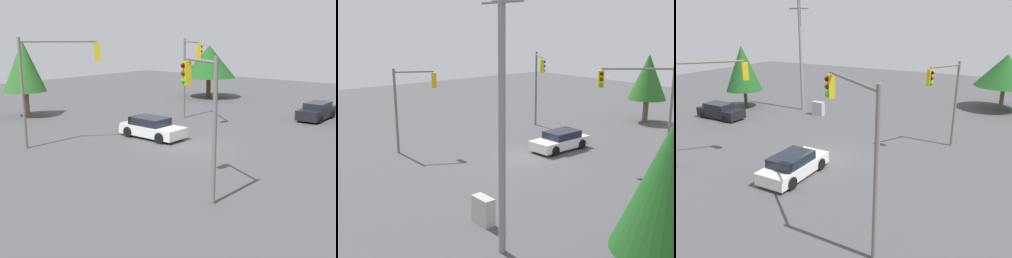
{
  "view_description": "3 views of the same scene",
  "coord_description": "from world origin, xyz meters",
  "views": [
    {
      "loc": [
        20.16,
        14.98,
        6.76
      ],
      "look_at": [
        2.37,
        0.3,
        1.55
      ],
      "focal_mm": 45.0,
      "sensor_mm": 36.0,
      "label": 1
    },
    {
      "loc": [
        -20.26,
        18.71,
        8.73
      ],
      "look_at": [
        1.45,
        0.49,
        1.8
      ],
      "focal_mm": 45.0,
      "sensor_mm": 36.0,
      "label": 2
    },
    {
      "loc": [
        10.58,
        -16.69,
        8.44
      ],
      "look_at": [
        0.98,
        0.47,
        1.96
      ],
      "focal_mm": 35.0,
      "sensor_mm": 36.0,
      "label": 3
    }
  ],
  "objects": [
    {
      "name": "tree_corner",
      "position": [
        0.96,
        -16.17,
        4.19
      ],
      "size": [
        3.46,
        3.46,
        6.31
      ],
      "color": "brown",
      "rests_on": "ground_plane"
    },
    {
      "name": "sedan_white",
      "position": [
        -0.23,
        -3.25,
        0.67
      ],
      "size": [
        1.99,
        4.5,
        1.38
      ],
      "color": "silver",
      "rests_on": "ground_plane"
    },
    {
      "name": "tree_right",
      "position": [
        -17.78,
        -10.62,
        3.91
      ],
      "size": [
        5.69,
        5.69,
        5.62
      ],
      "color": "#4C3823",
      "rests_on": "ground_plane"
    },
    {
      "name": "traffic_signal_aux",
      "position": [
        -5.96,
        -4.4,
        4.47
      ],
      "size": [
        3.2,
        3.75,
        6.46
      ],
      "rotation": [
        0.0,
        0.0,
        0.87
      ],
      "color": "slate",
      "rests_on": "ground_plane"
    },
    {
      "name": "ground_plane",
      "position": [
        0.0,
        0.0,
        0.0
      ],
      "size": [
        80.0,
        80.0,
        0.0
      ],
      "primitive_type": "plane",
      "color": "#4C4C4F"
    },
    {
      "name": "traffic_signal_cross",
      "position": [
        6.06,
        5.16,
        4.03
      ],
      "size": [
        1.57,
        2.66,
        5.96
      ],
      "rotation": [
        0.0,
        0.0,
        4.22
      ],
      "color": "slate",
      "rests_on": "ground_plane"
    },
    {
      "name": "traffic_signal_main",
      "position": [
        5.2,
        -6.24,
        4.56
      ],
      "size": [
        3.78,
        3.07,
        6.6
      ],
      "rotation": [
        0.0,
        0.0,
        2.47
      ],
      "color": "slate",
      "rests_on": "ground_plane"
    },
    {
      "name": "sedan_dark",
      "position": [
        -13.3,
        2.95,
        0.68
      ],
      "size": [
        4.44,
        1.86,
        1.39
      ],
      "rotation": [
        0.0,
        0.0,
        -1.57
      ],
      "color": "black",
      "rests_on": "ground_plane"
    }
  ]
}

